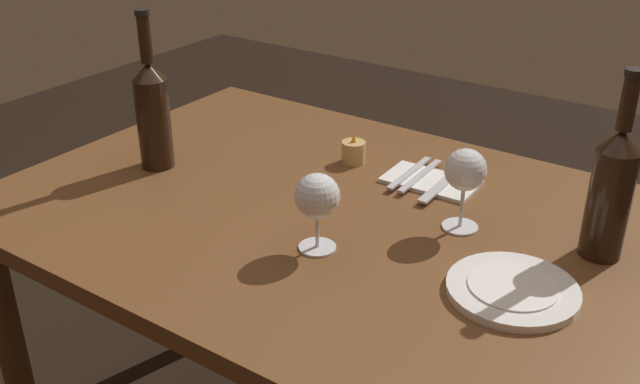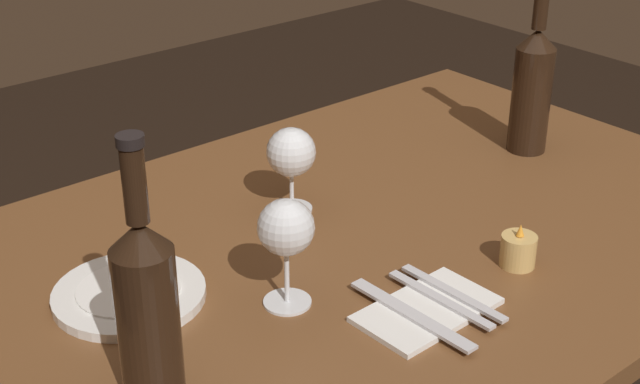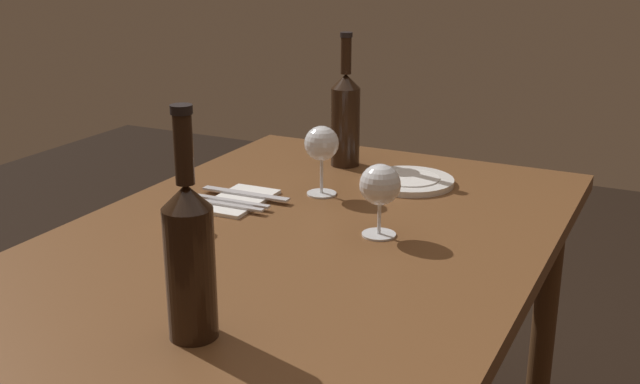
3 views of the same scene
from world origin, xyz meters
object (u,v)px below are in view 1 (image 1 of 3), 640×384
dinner_plate (513,289)px  table_knife (444,182)px  fork_inner (420,176)px  fork_outer (410,173)px  wine_bottle (153,111)px  folded_napkin (431,181)px  wine_glass_right (465,172)px  wine_bottle_second (611,190)px  votive_candle (353,153)px  wine_glass_left (317,198)px

dinner_plate → table_knife: size_ratio=0.99×
fork_inner → fork_outer: same height
wine_bottle → fork_inner: (0.50, 0.26, -0.11)m
fork_outer → folded_napkin: bearing=0.0°
wine_glass_right → wine_bottle: size_ratio=0.46×
wine_bottle_second → table_knife: 0.36m
votive_candle → folded_napkin: 0.19m
votive_candle → fork_outer: votive_candle is taller
fork_outer → wine_bottle_second: bearing=-11.7°
wine_bottle_second → dinner_plate: bearing=-111.5°
wine_bottle → fork_outer: 0.55m
wine_glass_left → folded_napkin: bearing=82.6°
wine_bottle_second → wine_glass_left: bearing=-147.6°
wine_bottle_second → table_knife: bearing=165.6°
folded_napkin → fork_inner: fork_inner is taller
wine_bottle_second → votive_candle: size_ratio=4.92×
wine_glass_left → wine_bottle: (-0.48, 0.09, 0.03)m
table_knife → wine_bottle: bearing=-155.2°
wine_glass_left → votive_candle: size_ratio=2.12×
wine_bottle_second → fork_outer: 0.44m
wine_bottle → fork_outer: (0.48, 0.26, -0.11)m
fork_outer → table_knife: (0.08, 0.00, 0.00)m
wine_bottle → table_knife: 0.62m
dinner_plate → table_knife: bearing=132.1°
wine_glass_right → wine_bottle: wine_bottle is taller
wine_bottle_second → folded_napkin: wine_bottle_second is taller
table_knife → wine_glass_right: bearing=-54.3°
wine_bottle → fork_outer: size_ratio=1.87×
wine_bottle_second → fork_inner: (-0.39, 0.09, -0.11)m
wine_glass_left → fork_inner: bearing=86.7°
votive_candle → dinner_plate: votive_candle is taller
dinner_plate → fork_outer: dinner_plate is taller
votive_candle → table_knife: (0.22, 0.00, -0.01)m
folded_napkin → wine_bottle: bearing=-154.0°
dinner_plate → fork_outer: 0.44m
wine_glass_left → table_knife: bearing=77.8°
votive_candle → dinner_plate: bearing=-30.8°
fork_inner → votive_candle: bearing=-179.5°
votive_candle → table_knife: 0.22m
wine_glass_right → dinner_plate: size_ratio=0.75×
wine_glass_left → wine_glass_right: size_ratio=0.91×
dinner_plate → fork_inner: size_ratio=1.16×
wine_bottle → folded_napkin: size_ratio=1.75×
wine_bottle_second → folded_napkin: 0.39m
wine_glass_right → table_knife: size_ratio=0.74×
wine_glass_left → wine_glass_right: (0.17, 0.21, 0.01)m
folded_napkin → fork_outer: size_ratio=1.07×
wine_bottle → fork_inner: wine_bottle is taller
dinner_plate → wine_glass_right: bearing=137.0°
wine_bottle → fork_inner: 0.58m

